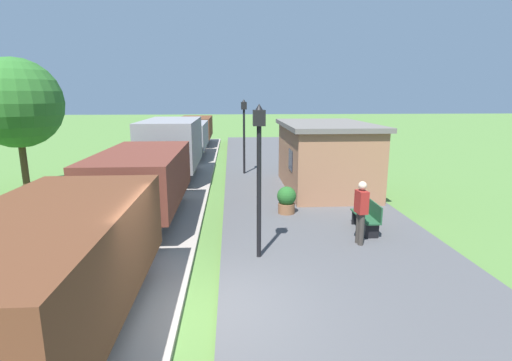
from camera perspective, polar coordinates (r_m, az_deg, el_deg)
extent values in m
plane|color=#517A38|center=(7.78, -7.21, -19.81)|extent=(160.00, 160.00, 0.00)
cube|color=#4C4C4F|center=(8.16, 17.02, -17.63)|extent=(6.00, 60.00, 0.25)
cube|color=#9E9389|center=(8.26, -25.03, -18.43)|extent=(3.80, 60.00, 0.12)
cube|color=slate|center=(7.97, -20.04, -18.09)|extent=(0.07, 60.00, 0.14)
cube|color=slate|center=(8.47, -29.86, -17.11)|extent=(0.07, 60.00, 0.14)
cube|color=brown|center=(7.05, -28.16, -10.40)|extent=(2.50, 5.60, 1.60)
cube|color=black|center=(7.31, -27.62, -15.12)|extent=(2.10, 5.15, 0.50)
cylinder|color=black|center=(8.91, -22.81, -11.43)|extent=(1.56, 0.84, 0.84)
cylinder|color=black|center=(9.84, -20.76, -7.43)|extent=(0.20, 0.30, 0.20)
cube|color=brown|center=(13.07, -16.40, 0.65)|extent=(2.50, 5.60, 1.60)
cube|color=black|center=(13.22, -16.23, -2.11)|extent=(2.10, 5.15, 0.50)
cylinder|color=black|center=(14.98, -14.73, -1.32)|extent=(1.56, 0.84, 0.84)
cylinder|color=black|center=(11.61, -18.03, -5.52)|extent=(1.56, 0.84, 0.84)
cylinder|color=black|center=(16.03, -14.01, 0.52)|extent=(0.20, 0.30, 0.20)
cylinder|color=black|center=(10.47, -19.66, -6.15)|extent=(0.20, 0.30, 0.20)
cube|color=gray|center=(19.44, -12.27, 5.49)|extent=(2.50, 5.60, 2.20)
cube|color=black|center=(19.57, -12.15, 2.73)|extent=(2.10, 5.15, 0.50)
cylinder|color=black|center=(21.36, -11.43, 2.88)|extent=(1.56, 0.84, 0.84)
cylinder|color=black|center=(17.88, -12.93, 0.97)|extent=(1.56, 0.84, 0.84)
cylinder|color=black|center=(22.46, -11.07, 4.00)|extent=(0.20, 0.30, 0.20)
cylinder|color=black|center=(16.71, -13.59, 1.02)|extent=(0.20, 0.30, 0.20)
cube|color=gray|center=(25.98, -10.12, 6.60)|extent=(2.50, 5.60, 1.60)
cube|color=black|center=(26.05, -10.07, 5.18)|extent=(2.10, 5.15, 0.50)
cylinder|color=black|center=(27.85, -9.65, 5.13)|extent=(1.56, 0.84, 0.84)
cylinder|color=black|center=(24.32, -10.50, 4.06)|extent=(1.56, 0.84, 0.84)
cylinder|color=black|center=(28.96, -9.44, 5.92)|extent=(0.20, 0.30, 0.20)
cylinder|color=black|center=(23.15, -10.85, 4.25)|extent=(0.20, 0.30, 0.20)
cube|color=brown|center=(32.52, -8.85, 7.78)|extent=(2.50, 5.60, 1.60)
cube|color=black|center=(32.58, -8.81, 6.65)|extent=(2.10, 5.15, 0.50)
cylinder|color=black|center=(34.38, -8.54, 6.53)|extent=(1.56, 0.84, 0.84)
cylinder|color=black|center=(30.83, -9.08, 5.85)|extent=(1.56, 0.84, 0.84)
cylinder|color=black|center=(35.50, -8.40, 7.13)|extent=(0.20, 0.30, 0.20)
cylinder|color=black|center=(29.66, -9.31, 6.07)|extent=(0.20, 0.30, 0.20)
cube|color=#9E6B4C|center=(16.51, 10.07, 3.23)|extent=(3.20, 5.50, 2.60)
cube|color=#66605B|center=(16.35, 10.25, 8.04)|extent=(3.50, 5.80, 0.18)
cube|color=black|center=(15.11, 5.11, 3.03)|extent=(0.03, 0.90, 0.80)
cube|color=#1E4C2D|center=(11.75, 15.74, -5.10)|extent=(0.42, 1.50, 0.04)
cube|color=#1E4C2D|center=(11.75, 16.68, -3.92)|extent=(0.04, 1.50, 0.45)
cube|color=black|center=(11.29, 16.67, -7.12)|extent=(0.38, 0.06, 0.42)
cube|color=black|center=(12.36, 14.76, -5.29)|extent=(0.38, 0.06, 0.42)
cylinder|color=#38332D|center=(10.66, 15.22, -6.95)|extent=(0.15, 0.15, 0.86)
cylinder|color=#38332D|center=(10.79, 14.84, -6.68)|extent=(0.15, 0.15, 0.86)
cube|color=maroon|center=(10.51, 15.25, -3.05)|extent=(0.29, 0.41, 0.60)
sphere|color=beige|center=(10.40, 15.39, -0.72)|extent=(0.22, 0.22, 0.22)
cylinder|color=brown|center=(13.10, 4.49, -4.09)|extent=(0.56, 0.56, 0.34)
sphere|color=#235B23|center=(12.99, 4.52, -2.28)|extent=(0.64, 0.64, 0.64)
cylinder|color=black|center=(9.22, 0.44, -1.93)|extent=(0.11, 0.11, 3.20)
cube|color=black|center=(8.94, 0.46, 9.18)|extent=(0.28, 0.28, 0.36)
sphere|color=#F2E5BF|center=(8.94, 0.46, 9.18)|extent=(0.20, 0.20, 0.20)
cone|color=black|center=(8.93, 0.46, 10.72)|extent=(0.20, 0.20, 0.16)
cylinder|color=black|center=(19.47, -1.76, 5.69)|extent=(0.11, 0.11, 3.20)
cube|color=black|center=(19.34, -1.80, 10.93)|extent=(0.28, 0.28, 0.36)
sphere|color=#F2E5BF|center=(19.34, -1.80, 10.93)|extent=(0.20, 0.20, 0.20)
cone|color=black|center=(19.33, -1.80, 11.64)|extent=(0.20, 0.20, 0.16)
cylinder|color=#4C3823|center=(19.31, -30.91, 1.96)|extent=(0.28, 0.28, 2.43)
sphere|color=#2D6B28|center=(19.09, -31.78, 9.65)|extent=(3.69, 3.69, 3.69)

